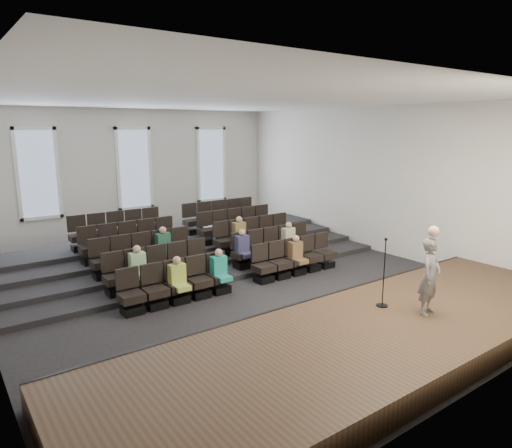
# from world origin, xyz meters

# --- Properties ---
(ground) EXTENTS (14.00, 14.00, 0.00)m
(ground) POSITION_xyz_m (0.00, 0.00, 0.00)
(ground) COLOR black
(ground) RESTS_ON ground
(ceiling) EXTENTS (12.00, 14.00, 0.02)m
(ceiling) POSITION_xyz_m (0.00, 0.00, 5.01)
(ceiling) COLOR white
(ceiling) RESTS_ON ground
(wall_back) EXTENTS (12.00, 0.04, 5.00)m
(wall_back) POSITION_xyz_m (0.00, 7.02, 2.50)
(wall_back) COLOR silver
(wall_back) RESTS_ON ground
(wall_front) EXTENTS (12.00, 0.04, 5.00)m
(wall_front) POSITION_xyz_m (0.00, -7.02, 2.50)
(wall_front) COLOR silver
(wall_front) RESTS_ON ground
(wall_right) EXTENTS (0.04, 14.00, 5.00)m
(wall_right) POSITION_xyz_m (6.02, 0.00, 2.50)
(wall_right) COLOR silver
(wall_right) RESTS_ON ground
(stage) EXTENTS (11.80, 3.60, 0.50)m
(stage) POSITION_xyz_m (0.00, -5.10, 0.25)
(stage) COLOR #3E2F1A
(stage) RESTS_ON ground
(stage_lip) EXTENTS (11.80, 0.06, 0.52)m
(stage_lip) POSITION_xyz_m (0.00, -3.33, 0.25)
(stage_lip) COLOR black
(stage_lip) RESTS_ON ground
(risers) EXTENTS (11.80, 4.80, 0.60)m
(risers) POSITION_xyz_m (0.00, 3.17, 0.20)
(risers) COLOR black
(risers) RESTS_ON ground
(seating_rows) EXTENTS (6.80, 4.70, 1.67)m
(seating_rows) POSITION_xyz_m (-0.00, 1.54, 0.68)
(seating_rows) COLOR black
(seating_rows) RESTS_ON ground
(windows) EXTENTS (8.44, 0.10, 3.24)m
(windows) POSITION_xyz_m (0.00, 6.95, 2.70)
(windows) COLOR white
(windows) RESTS_ON wall_back
(audience) EXTENTS (5.45, 2.64, 1.10)m
(audience) POSITION_xyz_m (0.00, 0.32, 0.81)
(audience) COLOR #A7BD4B
(audience) RESTS_ON seating_rows
(speaker) EXTENTS (0.65, 0.50, 1.60)m
(speaker) POSITION_xyz_m (1.45, -5.30, 1.30)
(speaker) COLOR #625F5D
(speaker) RESTS_ON stage
(mic_stand) EXTENTS (0.25, 0.25, 1.52)m
(mic_stand) POSITION_xyz_m (1.00, -4.51, 0.95)
(mic_stand) COLOR black
(mic_stand) RESTS_ON stage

